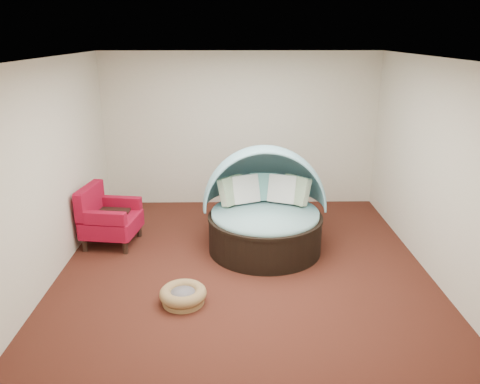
{
  "coord_description": "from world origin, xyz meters",
  "views": [
    {
      "loc": [
        -0.14,
        -5.96,
        3.09
      ],
      "look_at": [
        -0.04,
        0.6,
        0.85
      ],
      "focal_mm": 35.0,
      "sensor_mm": 36.0,
      "label": 1
    }
  ],
  "objects_px": {
    "pet_basket": "(183,295)",
    "red_armchair": "(107,218)",
    "canopy_daybed": "(265,202)",
    "side_table": "(117,217)"
  },
  "relations": [
    {
      "from": "canopy_daybed",
      "to": "side_table",
      "type": "relative_size",
      "value": 3.43
    },
    {
      "from": "pet_basket",
      "to": "side_table",
      "type": "xyz_separation_m",
      "value": [
        -1.25,
        2.02,
        0.22
      ]
    },
    {
      "from": "red_armchair",
      "to": "side_table",
      "type": "height_order",
      "value": "red_armchair"
    },
    {
      "from": "canopy_daybed",
      "to": "red_armchair",
      "type": "height_order",
      "value": "canopy_daybed"
    },
    {
      "from": "red_armchair",
      "to": "side_table",
      "type": "relative_size",
      "value": 1.73
    },
    {
      "from": "pet_basket",
      "to": "red_armchair",
      "type": "relative_size",
      "value": 0.7
    },
    {
      "from": "canopy_daybed",
      "to": "side_table",
      "type": "xyz_separation_m",
      "value": [
        -2.33,
        0.47,
        -0.4
      ]
    },
    {
      "from": "pet_basket",
      "to": "red_armchair",
      "type": "xyz_separation_m",
      "value": [
        -1.31,
        1.71,
        0.32
      ]
    },
    {
      "from": "pet_basket",
      "to": "red_armchair",
      "type": "bearing_deg",
      "value": 127.41
    },
    {
      "from": "pet_basket",
      "to": "side_table",
      "type": "bearing_deg",
      "value": 121.8
    }
  ]
}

